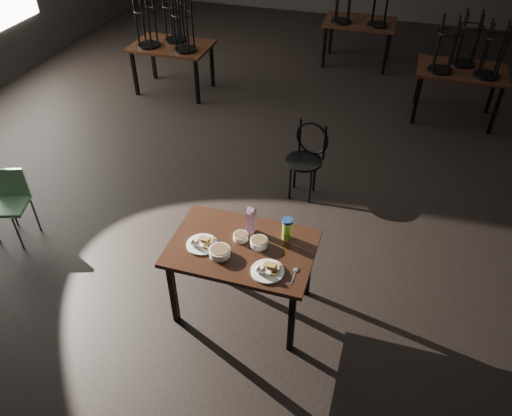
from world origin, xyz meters
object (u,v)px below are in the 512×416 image
(main_table, at_px, (242,253))
(water_bottle, at_px, (287,229))
(juice_carton, at_px, (251,220))
(bentwood_chair, at_px, (307,154))
(school_chair, at_px, (10,198))

(main_table, height_order, water_bottle, water_bottle)
(juice_carton, height_order, bentwood_chair, juice_carton)
(main_table, distance_m, water_bottle, 0.43)
(water_bottle, bearing_deg, school_chair, 178.62)
(school_chair, bearing_deg, bentwood_chair, 11.89)
(juice_carton, distance_m, water_bottle, 0.31)
(water_bottle, relative_size, bentwood_chair, 0.23)
(main_table, bearing_deg, water_bottle, 32.42)
(water_bottle, relative_size, school_chair, 0.27)
(main_table, xyz_separation_m, juice_carton, (0.02, 0.21, 0.20))
(school_chair, bearing_deg, main_table, -24.34)
(juice_carton, xyz_separation_m, school_chair, (-2.62, 0.07, -0.41))
(main_table, bearing_deg, bentwood_chair, 85.43)
(juice_carton, bearing_deg, water_bottle, -0.46)
(main_table, height_order, juice_carton, juice_carton)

